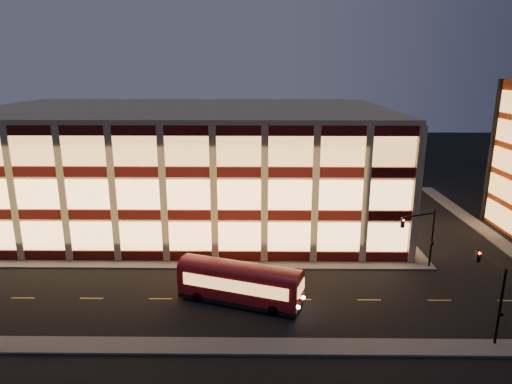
{
  "coord_description": "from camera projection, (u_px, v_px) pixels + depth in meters",
  "views": [
    {
      "loc": [
        6.65,
        -41.45,
        19.26
      ],
      "look_at": [
        6.09,
        8.0,
        5.78
      ],
      "focal_mm": 32.0,
      "sensor_mm": 36.0,
      "label": 1
    }
  ],
  "objects": [
    {
      "name": "sidewalk_near",
      "position": [
        168.0,
        346.0,
        32.57
      ],
      "size": [
        100.0,
        2.0,
        0.15
      ],
      "primitive_type": "cube",
      "color": "#514F4C",
      "rests_on": "ground"
    },
    {
      "name": "traffic_signal_far",
      "position": [
        422.0,
        230.0,
        44.03
      ],
      "size": [
        3.79,
        1.87,
        6.0
      ],
      "color": "black",
      "rests_on": "ground"
    },
    {
      "name": "trolley_bus",
      "position": [
        240.0,
        281.0,
        38.31
      ],
      "size": [
        10.78,
        5.89,
        3.55
      ],
      "rotation": [
        0.0,
        0.0,
        -0.33
      ],
      "color": "maroon",
      "rests_on": "ground"
    },
    {
      "name": "traffic_signal_near",
      "position": [
        492.0,
        283.0,
        33.14
      ],
      "size": [
        0.32,
        4.45,
        6.0
      ],
      "color": "black",
      "rests_on": "ground"
    },
    {
      "name": "sidewalk_office_south",
      "position": [
        165.0,
        264.0,
        46.11
      ],
      "size": [
        54.0,
        2.0,
        0.15
      ],
      "primitive_type": "cube",
      "color": "#514F4C",
      "rests_on": "ground"
    },
    {
      "name": "office_building",
      "position": [
        188.0,
        163.0,
        59.57
      ],
      "size": [
        50.45,
        30.45,
        14.5
      ],
      "color": "tan",
      "rests_on": "ground"
    },
    {
      "name": "sidewalk_tower_west",
      "position": [
        465.0,
        216.0,
        61.14
      ],
      "size": [
        2.0,
        30.0,
        0.15
      ],
      "primitive_type": "cube",
      "color": "#514F4C",
      "rests_on": "ground"
    },
    {
      "name": "ground",
      "position": [
        194.0,
        269.0,
        45.13
      ],
      "size": [
        200.0,
        200.0,
        0.0
      ],
      "primitive_type": "plane",
      "color": "black",
      "rests_on": "ground"
    },
    {
      "name": "sidewalk_office_east",
      "position": [
        382.0,
        216.0,
        61.26
      ],
      "size": [
        2.0,
        30.0,
        0.15
      ],
      "primitive_type": "cube",
      "color": "#514F4C",
      "rests_on": "ground"
    }
  ]
}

